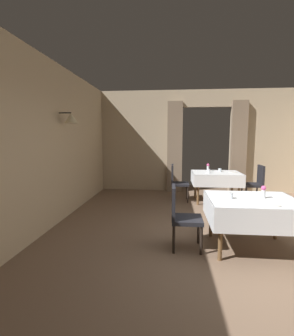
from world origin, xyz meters
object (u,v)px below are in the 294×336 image
(dining_table_far, at_px, (216,176))
(flower_vase_far, at_px, (208,167))
(chair_far_left, at_px, (177,181))
(glass_mid_b, at_px, (230,196))
(chair_far_right, at_px, (256,182))
(plate_far_b, at_px, (233,172))
(dining_table_mid, at_px, (252,206))
(glass_far_c, at_px, (220,170))
(plate_mid_c, at_px, (273,205))
(flower_vase_mid, at_px, (263,191))
(glass_far_d, at_px, (209,171))
(chair_mid_left, at_px, (181,214))

(dining_table_far, bearing_deg, flower_vase_far, 126.91)
(chair_far_left, xyz_separation_m, glass_mid_b, (0.71, -2.75, 0.28))
(chair_far_right, xyz_separation_m, flower_vase_far, (-1.16, 0.17, 0.34))
(dining_table_far, bearing_deg, glass_mid_b, -95.58)
(glass_mid_b, distance_m, plate_far_b, 2.85)
(dining_table_mid, xyz_separation_m, glass_far_c, (0.06, 2.85, 0.15))
(chair_far_left, bearing_deg, plate_mid_c, -68.75)
(dining_table_mid, xyz_separation_m, plate_far_b, (0.36, 2.74, 0.11))
(flower_vase_mid, height_order, glass_far_d, flower_vase_mid)
(chair_far_right, height_order, flower_vase_mid, flower_vase_mid)
(glass_mid_b, bearing_deg, flower_vase_mid, 8.52)
(dining_table_mid, xyz_separation_m, chair_mid_left, (-1.02, -0.08, -0.13))
(plate_mid_c, bearing_deg, dining_table_far, 93.87)
(dining_table_mid, distance_m, flower_vase_mid, 0.26)
(chair_mid_left, height_order, glass_far_c, chair_mid_left)
(chair_far_left, height_order, plate_mid_c, chair_far_left)
(chair_mid_left, bearing_deg, flower_vase_far, 75.46)
(glass_mid_b, bearing_deg, glass_far_d, 88.70)
(chair_far_right, height_order, glass_far_c, chair_far_right)
(chair_far_left, height_order, glass_far_c, chair_far_left)
(chair_mid_left, relative_size, glass_far_d, 9.69)
(glass_mid_b, relative_size, plate_mid_c, 0.44)
(glass_mid_b, bearing_deg, dining_table_mid, 4.98)
(dining_table_mid, distance_m, glass_far_d, 2.58)
(glass_far_d, bearing_deg, chair_far_left, 168.75)
(flower_vase_far, distance_m, glass_far_d, 0.39)
(plate_mid_c, bearing_deg, chair_mid_left, 167.84)
(chair_far_right, bearing_deg, flower_vase_mid, -105.71)
(chair_mid_left, bearing_deg, plate_mid_c, -12.16)
(dining_table_mid, bearing_deg, glass_mid_b, -175.02)
(dining_table_far, distance_m, flower_vase_mid, 2.69)
(plate_mid_c, bearing_deg, flower_vase_mid, 89.02)
(dining_table_far, height_order, plate_far_b, plate_far_b)
(chair_far_right, distance_m, flower_vase_far, 1.22)
(plate_mid_c, relative_size, glass_far_d, 2.06)
(flower_vase_mid, height_order, plate_far_b, flower_vase_mid)
(dining_table_far, bearing_deg, chair_far_right, 3.87)
(chair_far_right, bearing_deg, glass_mid_b, -114.00)
(plate_mid_c, bearing_deg, glass_far_d, 98.14)
(glass_far_c, bearing_deg, chair_far_left, -172.93)
(dining_table_mid, xyz_separation_m, glass_far_d, (-0.26, 2.57, 0.15))
(chair_mid_left, distance_m, flower_vase_far, 3.15)
(chair_far_left, distance_m, flower_vase_mid, 2.95)
(plate_far_b, bearing_deg, chair_far_left, -179.15)
(chair_mid_left, bearing_deg, flower_vase_mid, 6.20)
(dining_table_mid, relative_size, plate_far_b, 5.72)
(dining_table_far, xyz_separation_m, chair_far_right, (0.98, 0.07, -0.13))
(chair_mid_left, bearing_deg, chair_far_left, 90.38)
(dining_table_mid, bearing_deg, plate_mid_c, -65.47)
(glass_mid_b, bearing_deg, glass_far_c, 82.48)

